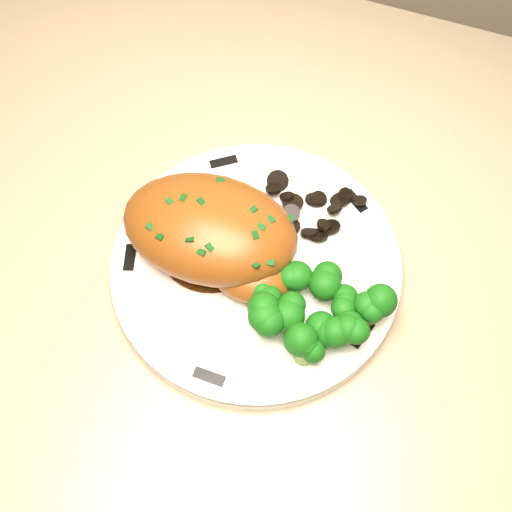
% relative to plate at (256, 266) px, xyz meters
% --- Properties ---
extents(plate, '(0.29, 0.29, 0.02)m').
position_rel_plate_xyz_m(plate, '(0.00, 0.00, 0.00)').
color(plate, white).
rests_on(plate, counter).
extents(rim_accent_0, '(0.03, 0.02, 0.00)m').
position_rel_plate_xyz_m(rim_accent_0, '(0.06, 0.09, 0.01)').
color(rim_accent_0, black).
rests_on(rim_accent_0, plate).
extents(rim_accent_1, '(0.03, 0.02, 0.00)m').
position_rel_plate_xyz_m(rim_accent_1, '(-0.06, 0.09, 0.01)').
color(rim_accent_1, black).
rests_on(rim_accent_1, plate).
extents(rim_accent_2, '(0.02, 0.03, 0.00)m').
position_rel_plate_xyz_m(rim_accent_2, '(-0.10, -0.03, 0.01)').
color(rim_accent_2, black).
rests_on(rim_accent_2, plate).
extents(rim_accent_3, '(0.03, 0.01, 0.00)m').
position_rel_plate_xyz_m(rim_accent_3, '(0.00, -0.11, 0.01)').
color(rim_accent_3, black).
rests_on(rim_accent_3, plate).
extents(rim_accent_4, '(0.02, 0.03, 0.00)m').
position_rel_plate_xyz_m(rim_accent_4, '(0.10, -0.03, 0.01)').
color(rim_accent_4, black).
rests_on(rim_accent_4, plate).
extents(gravy_pool, '(0.09, 0.09, 0.00)m').
position_rel_plate_xyz_m(gravy_pool, '(-0.04, 0.00, 0.01)').
color(gravy_pool, '#3B200A').
rests_on(gravy_pool, plate).
extents(chicken_breast, '(0.16, 0.11, 0.06)m').
position_rel_plate_xyz_m(chicken_breast, '(-0.04, -0.00, 0.04)').
color(chicken_breast, brown).
rests_on(chicken_breast, plate).
extents(mushroom_pile, '(0.08, 0.06, 0.02)m').
position_rel_plate_xyz_m(mushroom_pile, '(0.03, 0.06, 0.01)').
color(mushroom_pile, black).
rests_on(mushroom_pile, plate).
extents(broccoli_florets, '(0.10, 0.08, 0.03)m').
position_rel_plate_xyz_m(broccoli_florets, '(0.06, -0.03, 0.03)').
color(broccoli_florets, olive).
rests_on(broccoli_florets, plate).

